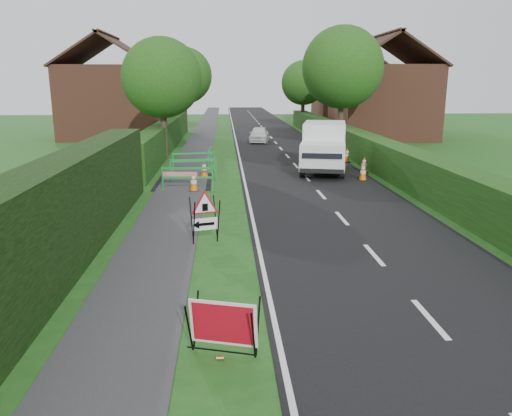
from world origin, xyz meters
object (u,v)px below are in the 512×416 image
hatchback_car (259,134)px  works_van (324,146)px  triangle_sign (204,213)px  red_rect_sign (223,324)px

hatchback_car → works_van: bearing=-71.9°
works_van → hatchback_car: bearing=113.0°
triangle_sign → works_van: (5.40, 11.09, 0.38)m
triangle_sign → works_van: bearing=48.0°
red_rect_sign → works_van: bearing=90.0°
red_rect_sign → works_van: works_van is taller
triangle_sign → red_rect_sign: bearing=-100.8°
works_van → triangle_sign: bearing=-103.3°
triangle_sign → hatchback_car: bearing=66.5°
red_rect_sign → hatchback_car: hatchback_car is taller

